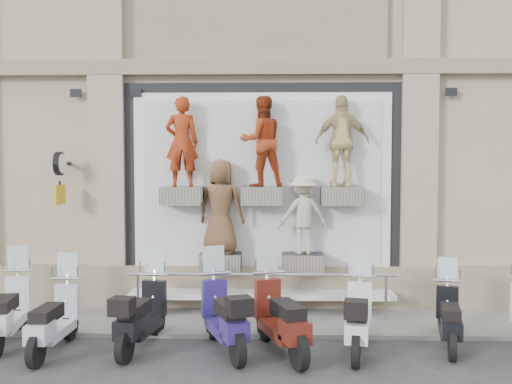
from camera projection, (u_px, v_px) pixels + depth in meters
ground at (259, 360)px, 8.59m from camera, size 90.00×90.00×0.00m
sidewalk at (261, 319)px, 10.68m from camera, size 16.00×2.20×0.08m
building at (264, 49)px, 15.25m from camera, size 14.00×8.60×12.00m
shop_vitrine at (264, 190)px, 11.19m from camera, size 5.60×0.89×4.30m
guard_rail at (261, 298)px, 10.56m from camera, size 5.06×0.10×0.93m
clock_sign_bracket at (60, 171)px, 11.00m from camera, size 0.10×0.80×1.02m
scooter_b at (8, 297)px, 9.34m from camera, size 0.86×1.96×1.54m
scooter_c at (54, 306)px, 8.88m from camera, size 0.57×1.84×1.48m
scooter_d at (142, 302)px, 9.06m from camera, size 0.83×1.94×1.53m
scooter_e at (224, 302)px, 8.93m from camera, size 1.23×2.03×1.59m
scooter_f at (281, 302)px, 8.81m from camera, size 1.24×2.09×1.64m
scooter_g at (358, 304)px, 8.89m from camera, size 0.90×1.96×1.53m
scooter_h at (450, 305)px, 9.11m from camera, size 0.87×1.77×1.38m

